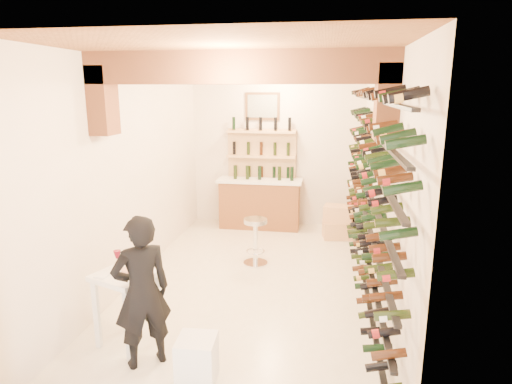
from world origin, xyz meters
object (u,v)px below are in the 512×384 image
(person, at_px, (142,292))
(tasting_table, at_px, (126,285))
(white_stool, at_px, (197,360))
(crate_lower, at_px, (338,230))
(wine_rack, at_px, (364,183))
(chrome_barstool, at_px, (255,238))
(back_counter, at_px, (260,202))

(person, bearing_deg, tasting_table, -83.09)
(white_stool, distance_m, crate_lower, 4.74)
(tasting_table, relative_size, person, 0.64)
(tasting_table, height_order, white_stool, tasting_table)
(wine_rack, height_order, chrome_barstool, wine_rack)
(white_stool, distance_m, person, 0.86)
(tasting_table, relative_size, crate_lower, 1.87)
(wine_rack, relative_size, tasting_table, 5.57)
(white_stool, xyz_separation_m, person, (-0.61, 0.20, 0.57))
(tasting_table, bearing_deg, chrome_barstool, 87.86)
(chrome_barstool, bearing_deg, tasting_table, -112.68)
(wine_rack, bearing_deg, chrome_barstool, 157.06)
(back_counter, xyz_separation_m, crate_lower, (1.57, -0.45, -0.37))
(white_stool, height_order, person, person)
(chrome_barstool, bearing_deg, white_stool, -91.61)
(chrome_barstool, relative_size, crate_lower, 1.40)
(person, relative_size, chrome_barstool, 2.09)
(wine_rack, bearing_deg, crate_lower, 96.65)
(chrome_barstool, bearing_deg, crate_lower, 48.55)
(wine_rack, distance_m, back_counter, 3.38)
(wine_rack, relative_size, white_stool, 12.43)
(wine_rack, relative_size, back_counter, 3.35)
(wine_rack, height_order, tasting_table, wine_rack)
(crate_lower, bearing_deg, wine_rack, -83.35)
(back_counter, distance_m, tasting_table, 4.51)
(back_counter, height_order, crate_lower, back_counter)
(person, distance_m, chrome_barstool, 2.91)
(white_stool, relative_size, person, 0.29)
(chrome_barstool, xyz_separation_m, crate_lower, (1.34, 1.52, -0.28))
(tasting_table, xyz_separation_m, chrome_barstool, (1.03, 2.47, -0.25))
(person, bearing_deg, white_stool, 124.56)
(wine_rack, bearing_deg, white_stool, -125.99)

